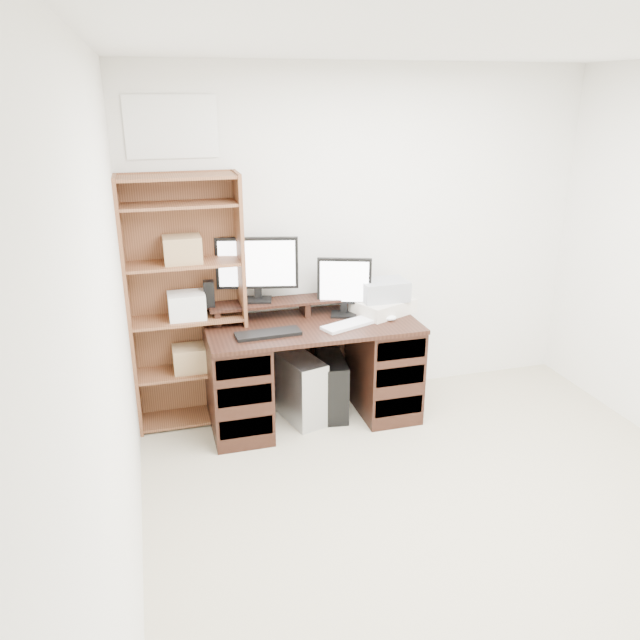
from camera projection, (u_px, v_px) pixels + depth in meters
name	position (u px, v px, depth m)	size (l,w,h in m)	color
room	(506.00, 332.00, 2.90)	(3.54, 4.04, 2.54)	#BBB093
desk	(312.00, 369.00, 4.55)	(1.50, 0.70, 0.75)	black
riser_shelf	(305.00, 302.00, 4.58)	(1.40, 0.22, 0.12)	black
monitor_wide	(257.00, 266.00, 4.45)	(0.58, 0.20, 0.46)	black
monitor_small	(344.00, 284.00, 4.51)	(0.38, 0.20, 0.43)	black
speaker	(209.00, 294.00, 4.37)	(0.08, 0.08, 0.19)	black
keyboard_black	(268.00, 334.00, 4.20)	(0.44, 0.15, 0.02)	black
keyboard_white	(352.00, 324.00, 4.39)	(0.46, 0.14, 0.02)	white
mouse	(390.00, 318.00, 4.47)	(0.09, 0.06, 0.04)	white
printer	(383.00, 306.00, 4.62)	(0.42, 0.31, 0.10)	beige
basket	(384.00, 290.00, 4.58)	(0.34, 0.24, 0.15)	#92969C
tower_silver	(299.00, 387.00, 4.60)	(0.22, 0.49, 0.49)	#ACAFB3
tower_black	(331.00, 386.00, 4.67)	(0.25, 0.47, 0.45)	black
bookshelf	(186.00, 302.00, 4.35)	(0.80, 0.30, 1.80)	brown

